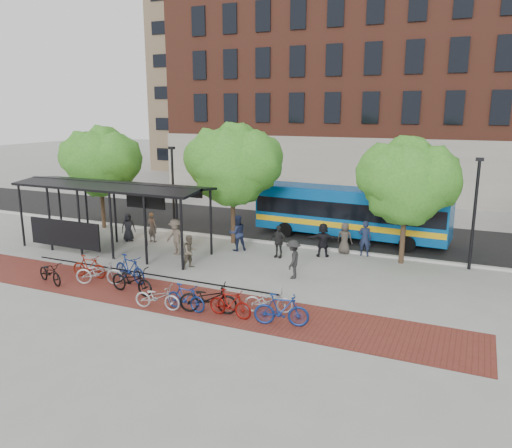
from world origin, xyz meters
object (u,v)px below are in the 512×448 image
at_px(bus_shelter, 110,193).
at_px(pedestrian_7, 365,238).
at_px(bike_2, 99,272).
at_px(bike_4, 132,280).
at_px(bike_1, 89,267).
at_px(bike_7, 186,297).
at_px(lamp_post_left, 173,188).
at_px(bike_10, 269,300).
at_px(tree_b, 234,162).
at_px(bike_6, 157,297).
at_px(pedestrian_8, 190,252).
at_px(bike_8, 208,298).
at_px(pedestrian_3, 176,237).
at_px(pedestrian_6, 345,238).
at_px(bike_3, 130,269).
at_px(tree_a, 101,159).
at_px(pedestrian_0, 128,227).
at_px(pedestrian_4, 278,241).
at_px(bike_11, 281,310).
at_px(pedestrian_2, 237,233).
at_px(pedestrian_1, 152,227).
at_px(tree_c, 409,179).
at_px(bike_9, 230,303).
at_px(bike_0, 50,273).
at_px(pedestrian_5, 323,240).
at_px(pedestrian_9, 293,259).
at_px(lamp_post_right, 475,211).

distance_m(bus_shelter, pedestrian_7, 13.14).
height_order(bike_2, bike_4, bike_4).
relative_size(bike_1, bike_7, 1.00).
relative_size(lamp_post_left, bike_10, 2.90).
bearing_deg(tree_b, bike_6, -80.77).
xyz_separation_m(tree_b, pedestrian_8, (0.11, -4.85, -3.67)).
bearing_deg(bike_8, bike_10, -79.70).
xyz_separation_m(bike_2, pedestrian_3, (0.53, 5.03, 0.40)).
bearing_deg(pedestrian_6, bike_10, 88.96).
bearing_deg(bike_3, tree_a, 61.38).
distance_m(bus_shelter, tree_a, 5.52).
relative_size(pedestrian_0, pedestrian_4, 0.97).
height_order(tree_a, bike_3, tree_a).
distance_m(bike_11, pedestrian_0, 13.76).
height_order(bike_7, bike_10, bike_7).
bearing_deg(pedestrian_2, pedestrian_1, -39.69).
height_order(tree_b, pedestrian_2, tree_b).
bearing_deg(bike_4, pedestrian_6, -28.27).
height_order(bike_3, bike_10, bike_3).
relative_size(lamp_post_left, pedestrian_3, 2.79).
bearing_deg(tree_a, bike_7, -38.50).
xyz_separation_m(tree_c, bike_11, (-2.76, -9.00, -3.48)).
xyz_separation_m(bike_9, pedestrian_4, (-1.15, 7.50, 0.30)).
distance_m(tree_b, bike_7, 10.34).
xyz_separation_m(bike_4, pedestrian_4, (3.49, 7.03, 0.25)).
xyz_separation_m(bike_0, pedestrian_7, (11.25, 9.49, 0.43)).
bearing_deg(pedestrian_4, bike_1, -132.00).
relative_size(bus_shelter, tree_a, 1.72).
height_order(bike_10, pedestrian_5, pedestrian_5).
xyz_separation_m(bike_8, pedestrian_4, (-0.26, 7.50, 0.25)).
bearing_deg(pedestrian_2, pedestrian_6, 154.91).
relative_size(pedestrian_4, pedestrian_7, 0.90).
bearing_deg(tree_b, pedestrian_0, -160.19).
bearing_deg(pedestrian_0, pedestrian_1, -35.14).
distance_m(tree_c, pedestrian_5, 5.03).
bearing_deg(pedestrian_3, pedestrian_7, 37.88).
xyz_separation_m(tree_a, pedestrian_9, (13.91, -4.22, -3.39)).
xyz_separation_m(pedestrian_3, pedestrian_7, (8.74, 3.71, -0.02)).
relative_size(bike_10, pedestrian_1, 1.07).
distance_m(lamp_post_left, pedestrian_2, 5.43).
height_order(tree_a, pedestrian_3, tree_a).
xyz_separation_m(pedestrian_1, pedestrian_3, (2.58, -1.61, 0.09)).
bearing_deg(lamp_post_right, bike_6, -136.69).
bearing_deg(tree_c, bike_10, -113.84).
relative_size(lamp_post_left, pedestrian_9, 3.00).
bearing_deg(tree_c, bike_7, -124.94).
distance_m(tree_a, bike_3, 11.41).
bearing_deg(tree_b, pedestrian_1, -159.00).
bearing_deg(pedestrian_8, bus_shelter, 100.85).
height_order(tree_b, bike_11, tree_b).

